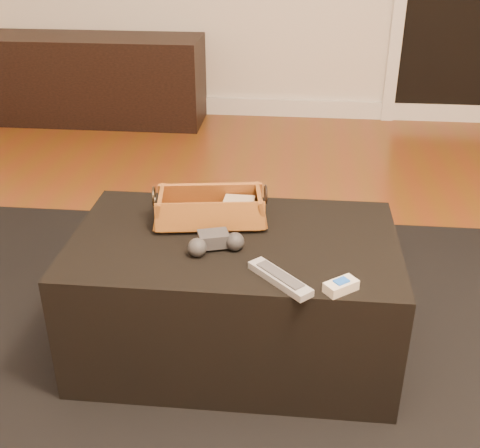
# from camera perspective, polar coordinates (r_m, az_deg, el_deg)

# --- Properties ---
(floor) EXTENTS (5.00, 5.50, 0.01)m
(floor) POSITION_cam_1_polar(r_m,az_deg,el_deg) (1.99, -2.48, -14.34)
(floor) COLOR brown
(floor) RESTS_ON ground
(baseboard) EXTENTS (5.00, 0.04, 0.12)m
(baseboard) POSITION_cam_1_polar(r_m,az_deg,el_deg) (4.38, 2.51, 11.00)
(baseboard) COLOR white
(baseboard) RESTS_ON floor
(media_cabinet) EXTENTS (1.46, 0.45, 0.57)m
(media_cabinet) POSITION_cam_1_polar(r_m,az_deg,el_deg) (4.33, -13.55, 13.18)
(media_cabinet) COLOR black
(media_cabinet) RESTS_ON floor
(area_rug) EXTENTS (2.60, 2.00, 0.01)m
(area_rug) POSITION_cam_1_polar(r_m,az_deg,el_deg) (2.04, -0.66, -12.52)
(area_rug) COLOR black
(area_rug) RESTS_ON floor
(ottoman) EXTENTS (1.00, 0.60, 0.42)m
(ottoman) POSITION_cam_1_polar(r_m,az_deg,el_deg) (1.95, -0.53, -6.73)
(ottoman) COLOR black
(ottoman) RESTS_ON area_rug
(tv_remote) EXTENTS (0.19, 0.09, 0.02)m
(tv_remote) POSITION_cam_1_polar(r_m,az_deg,el_deg) (1.92, -3.35, 0.64)
(tv_remote) COLOR black
(tv_remote) RESTS_ON wicker_basket
(cloth_bundle) EXTENTS (0.10, 0.07, 0.05)m
(cloth_bundle) POSITION_cam_1_polar(r_m,az_deg,el_deg) (1.94, -0.07, 1.69)
(cloth_bundle) COLOR tan
(cloth_bundle) RESTS_ON wicker_basket
(wicker_basket) EXTENTS (0.38, 0.23, 0.12)m
(wicker_basket) POSITION_cam_1_polar(r_m,az_deg,el_deg) (1.92, -2.83, 1.35)
(wicker_basket) COLOR #AC6A26
(wicker_basket) RESTS_ON ottoman
(game_controller) EXTENTS (0.18, 0.13, 0.06)m
(game_controller) POSITION_cam_1_polar(r_m,az_deg,el_deg) (1.76, -2.37, -1.74)
(game_controller) COLOR #323235
(game_controller) RESTS_ON ottoman
(silver_remote) EXTENTS (0.18, 0.19, 0.02)m
(silver_remote) POSITION_cam_1_polar(r_m,az_deg,el_deg) (1.63, 3.80, -5.16)
(silver_remote) COLOR #A9ACB1
(silver_remote) RESTS_ON ottoman
(cream_gadget) EXTENTS (0.10, 0.09, 0.03)m
(cream_gadget) POSITION_cam_1_polar(r_m,az_deg,el_deg) (1.61, 9.55, -5.82)
(cream_gadget) COLOR beige
(cream_gadget) RESTS_ON ottoman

